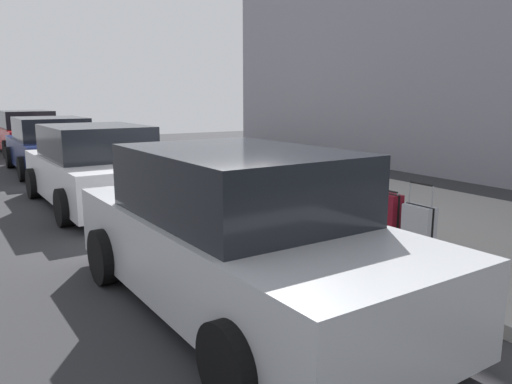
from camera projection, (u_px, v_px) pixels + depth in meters
ground_plane at (242, 224)px, 8.39m from camera, size 40.00×40.00×0.00m
sidewalk_curb at (354, 204)px, 9.65m from camera, size 18.00×5.00×0.14m
suitcase_silver_0 at (418, 232)px, 6.12m from camera, size 0.42×0.18×0.96m
suitcase_maroon_1 at (387, 221)px, 6.56m from camera, size 0.40×0.20×0.79m
suitcase_olive_2 at (353, 212)px, 6.98m from camera, size 0.48×0.26×1.10m
suitcase_red_3 at (328, 208)px, 7.52m from camera, size 0.50×0.26×0.85m
suitcase_navy_4 at (308, 197)px, 8.05m from camera, size 0.44×0.22×0.83m
suitcase_teal_5 at (290, 193)px, 8.51m from camera, size 0.38×0.24×0.98m
suitcase_black_6 at (272, 190)px, 8.96m from camera, size 0.46×0.21×0.70m
suitcase_silver_7 at (253, 186)px, 9.42m from camera, size 0.46×0.21×0.80m
suitcase_maroon_8 at (238, 182)px, 9.90m from camera, size 0.45×0.20×0.81m
suitcase_olive_9 at (228, 174)px, 10.41m from camera, size 0.46×0.26×0.80m
suitcase_red_10 at (211, 172)px, 10.81m from camera, size 0.40×0.25×0.78m
fire_hydrant at (194, 163)px, 11.68m from camera, size 0.39×0.21×0.84m
bollard_post at (175, 164)px, 12.29m from camera, size 0.15×0.15×0.68m
parked_car_silver_0 at (237, 235)px, 4.97m from camera, size 4.63×2.22×1.62m
parked_car_white_1 at (97, 168)px, 9.77m from camera, size 4.54×2.26×1.57m
parked_car_navy_2 at (52, 146)px, 14.16m from camera, size 4.60×2.19×1.54m
parked_car_red_3 at (27, 133)px, 18.76m from camera, size 4.76×2.23×1.59m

